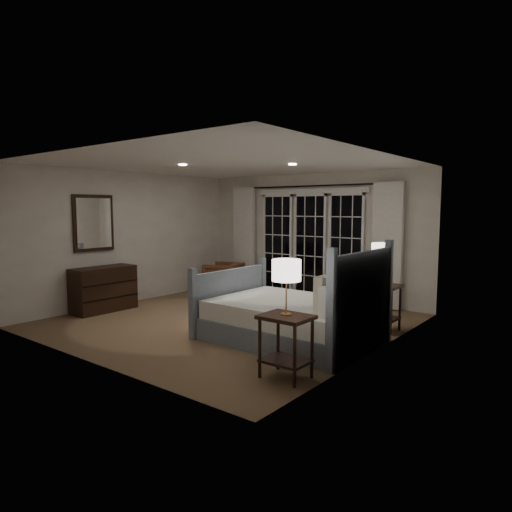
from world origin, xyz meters
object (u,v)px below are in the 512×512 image
Objects in this scene: bed at (293,317)px; armchair at (224,278)px; nightstand_left at (286,337)px; nightstand_right at (381,300)px; dresser at (104,289)px; lamp_left at (286,271)px; lamp_right at (382,251)px.

armchair is (-3.16, 2.06, 0.00)m from bed.
nightstand_left is 0.99× the size of nightstand_right.
dresser is (-4.38, -1.79, -0.07)m from nightstand_right.
bed is 3.08× the size of armchair.
nightstand_right is (0.02, 2.46, 0.01)m from nightstand_left.
lamp_left reaches higher than nightstand_left.
lamp_left is at bearing -90.58° from nightstand_right.
lamp_right is (0.73, 1.24, 0.86)m from bed.
lamp_left is at bearing -59.88° from bed.
bed is at bearing 120.12° from nightstand_left.
nightstand_right is 1.14× the size of lamp_right.
nightstand_left is at bearing -59.88° from bed.
armchair is at bearing 146.83° from bed.
lamp_left is 0.54× the size of dresser.
lamp_right is 4.79m from dresser.
lamp_left reaches higher than armchair.
dresser reaches higher than armchair.
armchair is (-3.89, 0.82, -0.85)m from lamp_right.
bed is 2.00× the size of dresser.
lamp_right is at bearing 22.18° from dresser.
dresser reaches higher than nightstand_right.
lamp_right is at bearing 89.42° from nightstand_left.
nightstand_left is (0.71, -1.22, 0.13)m from bed.
lamp_right is 4.06m from armchair.
bed is 1.41m from nightstand_left.
nightstand_right is at bearing 22.18° from dresser.
lamp_right is at bearing 89.42° from lamp_left.
bed is 3.23× the size of nightstand_left.
bed reaches higher than lamp_left.
nightstand_right is 2.56m from lamp_left.
armchair is 0.65× the size of dresser.
dresser is at bearing -171.49° from bed.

